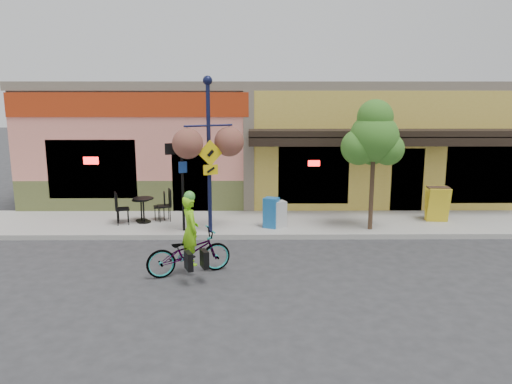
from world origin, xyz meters
TOP-DOWN VIEW (x-y plane):
  - ground at (0.00, 0.00)m, footprint 90.00×90.00m
  - sidewalk at (0.00, 2.00)m, footprint 24.00×3.00m
  - curb at (0.00, 0.55)m, footprint 24.00×0.12m
  - building at (0.00, 7.50)m, footprint 18.20×8.20m
  - bicycle at (-2.37, -2.21)m, footprint 2.11×1.40m
  - cyclist_rider at (-2.32, -2.21)m, footprint 0.58×0.69m
  - lamp_post at (-2.12, 0.79)m, footprint 1.54×1.11m
  - one_way_sign at (-2.91, 0.97)m, footprint 1.01×0.57m
  - cafe_set_left at (-4.41, 2.11)m, footprint 1.63×1.06m
  - cafe_set_right at (-4.28, 1.89)m, footprint 1.88×1.33m
  - newspaper_box_blue at (-0.32, 1.28)m, footprint 0.52×0.50m
  - newspaper_box_grey at (-0.08, 1.33)m, footprint 0.48×0.46m
  - street_tree at (2.63, 1.07)m, footprint 1.80×1.80m
  - sandwich_board at (4.93, 1.78)m, footprint 0.70×0.54m

SIDE VIEW (x-z plane):
  - ground at x=0.00m, z-range 0.00..0.00m
  - sidewalk at x=0.00m, z-range 0.00..0.15m
  - curb at x=0.00m, z-range 0.00..0.15m
  - bicycle at x=-2.37m, z-range 0.00..1.05m
  - newspaper_box_grey at x=-0.08m, z-range 0.15..0.95m
  - cafe_set_left at x=-4.41m, z-range 0.15..1.05m
  - newspaper_box_blue at x=-0.32m, z-range 0.15..1.06m
  - cafe_set_right at x=-4.28m, z-range 0.15..1.17m
  - sandwich_board at x=4.93m, z-range 0.15..1.26m
  - cyclist_rider at x=-2.32m, z-range 0.00..1.62m
  - one_way_sign at x=-2.91m, z-range 0.15..2.75m
  - street_tree at x=2.63m, z-range 0.15..4.02m
  - building at x=0.00m, z-range 0.00..4.50m
  - lamp_post at x=-2.12m, z-range 0.15..4.62m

